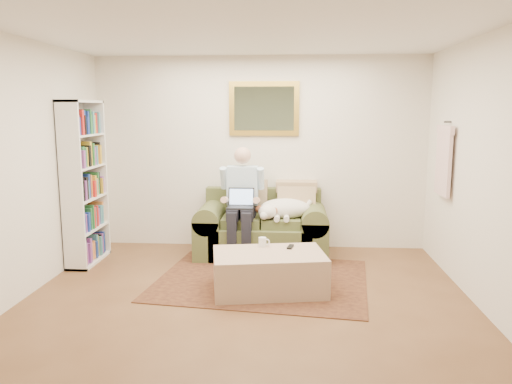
# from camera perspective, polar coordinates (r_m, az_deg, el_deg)

# --- Properties ---
(room_shell) EXTENTS (4.51, 5.00, 2.61)m
(room_shell) POSITION_cam_1_polar(r_m,az_deg,el_deg) (4.70, -1.23, 2.20)
(room_shell) COLOR brown
(room_shell) RESTS_ON ground
(rug) EXTENTS (2.50, 2.10, 0.01)m
(rug) POSITION_cam_1_polar(r_m,az_deg,el_deg) (5.68, 0.69, -9.97)
(rug) COLOR black
(rug) RESTS_ON room_shell
(sofa) EXTENTS (1.68, 0.86, 1.01)m
(sofa) POSITION_cam_1_polar(r_m,az_deg,el_deg) (6.53, 0.68, -4.74)
(sofa) COLOR #596435
(sofa) RESTS_ON room_shell
(seated_man) EXTENTS (0.55, 0.79, 1.42)m
(seated_man) POSITION_cam_1_polar(r_m,az_deg,el_deg) (6.31, -1.68, -1.37)
(seated_man) COLOR #8CBCD8
(seated_man) RESTS_ON sofa
(laptop) EXTENTS (0.33, 0.26, 0.24)m
(laptop) POSITION_cam_1_polar(r_m,az_deg,el_deg) (6.24, -1.74, -1.17)
(laptop) COLOR black
(laptop) RESTS_ON seated_man
(sleeping_dog) EXTENTS (0.69, 0.44, 0.26)m
(sleeping_dog) POSITION_cam_1_polar(r_m,az_deg,el_deg) (6.36, 3.36, -1.89)
(sleeping_dog) COLOR white
(sleeping_dog) RESTS_ON sofa
(ottoman) EXTENTS (1.25, 0.91, 0.42)m
(ottoman) POSITION_cam_1_polar(r_m,az_deg,el_deg) (5.29, 1.48, -9.13)
(ottoman) COLOR tan
(ottoman) RESTS_ON room_shell
(coffee_mug) EXTENTS (0.08, 0.08, 0.10)m
(coffee_mug) POSITION_cam_1_polar(r_m,az_deg,el_deg) (5.45, 0.74, -5.73)
(coffee_mug) COLOR white
(coffee_mug) RESTS_ON ottoman
(tv_remote) EXTENTS (0.08, 0.16, 0.02)m
(tv_remote) POSITION_cam_1_polar(r_m,az_deg,el_deg) (5.42, 3.95, -6.26)
(tv_remote) COLOR black
(tv_remote) RESTS_ON ottoman
(bookshelf) EXTENTS (0.28, 0.80, 2.00)m
(bookshelf) POSITION_cam_1_polar(r_m,az_deg,el_deg) (6.47, -19.02, 1.00)
(bookshelf) COLOR white
(bookshelf) RESTS_ON room_shell
(wall_mirror) EXTENTS (0.94, 0.04, 0.72)m
(wall_mirror) POSITION_cam_1_polar(r_m,az_deg,el_deg) (6.77, 0.93, 9.51)
(wall_mirror) COLOR gold
(wall_mirror) RESTS_ON room_shell
(hanging_shirt) EXTENTS (0.06, 0.52, 0.90)m
(hanging_shirt) POSITION_cam_1_polar(r_m,az_deg,el_deg) (6.17, 20.67, 3.80)
(hanging_shirt) COLOR beige
(hanging_shirt) RESTS_ON room_shell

